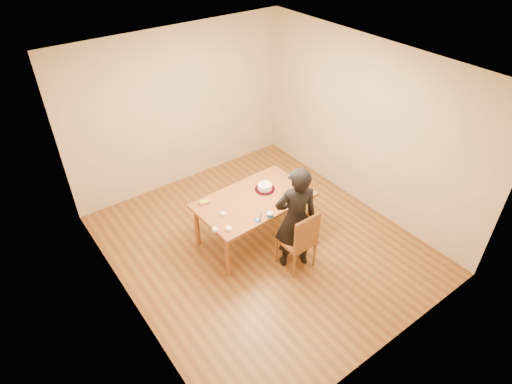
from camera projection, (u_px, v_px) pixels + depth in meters
room_shell at (247, 158)px, 5.86m from camera, size 4.00×4.50×2.70m
dining_table at (254, 200)px, 6.11m from camera, size 1.68×1.04×0.04m
dining_chair at (296, 240)px, 5.84m from camera, size 0.44×0.44×0.04m
cake_plate at (265, 189)px, 6.27m from camera, size 0.29×0.29×0.02m
cake at (265, 187)px, 6.24m from camera, size 0.21×0.21×0.07m
frosting_dome at (265, 184)px, 6.21m from camera, size 0.20×0.20×0.03m
frosting_tub at (270, 215)px, 5.74m from camera, size 0.09×0.09×0.08m
frosting_lid at (258, 220)px, 5.71m from camera, size 0.09×0.09×0.01m
frosting_dollop at (258, 219)px, 5.70m from camera, size 0.04×0.04×0.02m
ramekin_green at (229, 229)px, 5.54m from camera, size 0.08×0.08×0.04m
ramekin_yellow at (223, 214)px, 5.79m from camera, size 0.08×0.08×0.04m
ramekin_multi at (215, 230)px, 5.53m from camera, size 0.08×0.08×0.04m
candy_box_pink at (205, 203)px, 5.99m from camera, size 0.14×0.08×0.02m
candy_box_green at (204, 202)px, 5.98m from camera, size 0.15×0.10×0.02m
spatula at (260, 219)px, 5.72m from camera, size 0.13×0.12×0.01m
person at (296, 219)px, 5.66m from camera, size 0.69×0.59×1.59m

